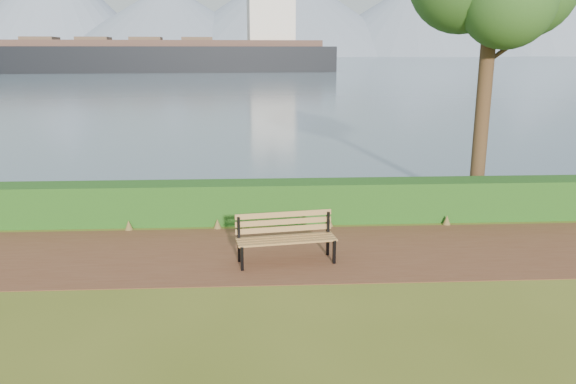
{
  "coord_description": "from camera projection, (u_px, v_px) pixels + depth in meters",
  "views": [
    {
      "loc": [
        -0.1,
        -10.87,
        4.17
      ],
      "look_at": [
        0.55,
        1.2,
        1.1
      ],
      "focal_mm": 35.0,
      "sensor_mm": 36.0,
      "label": 1
    }
  ],
  "objects": [
    {
      "name": "water",
      "position": [
        257.0,
        59.0,
        263.16
      ],
      "size": [
        700.0,
        510.0,
        0.0
      ],
      "primitive_type": "cube",
      "color": "#415969",
      "rests_on": "ground"
    },
    {
      "name": "cargo_ship",
      "position": [
        172.0,
        56.0,
        105.95
      ],
      "size": [
        66.7,
        15.92,
        20.05
      ],
      "rotation": [
        0.0,
        0.0,
        0.08
      ],
      "color": "black",
      "rests_on": "ground"
    },
    {
      "name": "bench",
      "position": [
        285.0,
        234.0,
        11.27
      ],
      "size": [
        2.04,
        0.87,
        0.99
      ],
      "rotation": [
        0.0,
        0.0,
        0.15
      ],
      "color": "black",
      "rests_on": "ground"
    },
    {
      "name": "ground",
      "position": [
        264.0,
        258.0,
        11.55
      ],
      "size": [
        140.0,
        140.0,
        0.0
      ],
      "primitive_type": "plane",
      "color": "#525E1A",
      "rests_on": "ground"
    },
    {
      "name": "mountains",
      "position": [
        243.0,
        15.0,
        397.19
      ],
      "size": [
        585.0,
        190.0,
        70.0
      ],
      "color": "gray",
      "rests_on": "ground"
    },
    {
      "name": "hedge",
      "position": [
        263.0,
        202.0,
        13.95
      ],
      "size": [
        32.0,
        0.85,
        1.0
      ],
      "primitive_type": "cube",
      "color": "#174012",
      "rests_on": "ground"
    },
    {
      "name": "path",
      "position": [
        264.0,
        253.0,
        11.84
      ],
      "size": [
        40.0,
        3.4,
        0.01
      ],
      "primitive_type": "cube",
      "color": "brown",
      "rests_on": "ground"
    }
  ]
}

